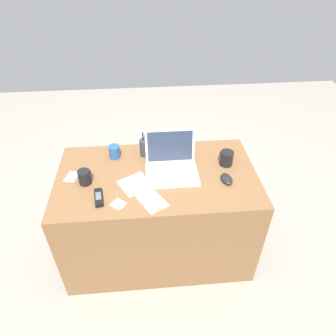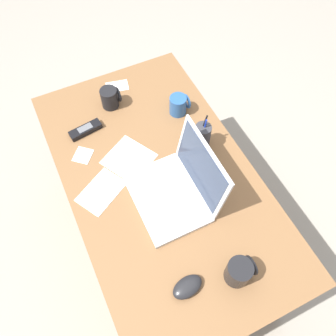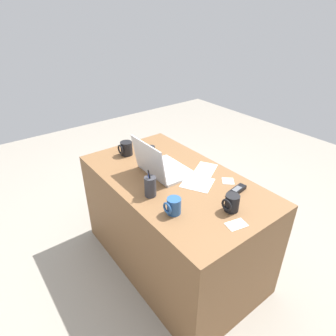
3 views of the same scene
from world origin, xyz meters
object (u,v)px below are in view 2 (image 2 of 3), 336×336
(computer_mouse, at_px, (187,287))
(pen_holder, at_px, (202,136))
(coffee_mug_tall, at_px, (179,105))
(cordless_phone, at_px, (86,130))
(coffee_mug_spare, at_px, (110,98))
(laptop, at_px, (177,188))
(coffee_mug_white, at_px, (239,271))

(computer_mouse, xyz_separation_m, pen_holder, (-0.49, 0.32, 0.04))
(coffee_mug_tall, relative_size, pen_holder, 0.51)
(coffee_mug_tall, distance_m, cordless_phone, 0.42)
(coffee_mug_spare, bearing_deg, pen_holder, 35.03)
(pen_holder, bearing_deg, computer_mouse, -33.06)
(computer_mouse, height_order, cordless_phone, computer_mouse)
(laptop, xyz_separation_m, computer_mouse, (0.33, -0.13, -0.03))
(laptop, bearing_deg, computer_mouse, -20.99)
(computer_mouse, relative_size, coffee_mug_tall, 1.22)
(cordless_phone, distance_m, pen_holder, 0.50)
(pen_holder, bearing_deg, cordless_phone, -123.80)
(coffee_mug_spare, bearing_deg, coffee_mug_white, 6.98)
(laptop, bearing_deg, coffee_mug_white, 7.04)
(computer_mouse, bearing_deg, coffee_mug_tall, 147.51)
(computer_mouse, bearing_deg, coffee_mug_white, 70.02)
(coffee_mug_white, xyz_separation_m, coffee_mug_spare, (-0.90, -0.11, -0.00))
(laptop, distance_m, computer_mouse, 0.35)
(coffee_mug_white, relative_size, coffee_mug_tall, 1.11)
(coffee_mug_tall, xyz_separation_m, coffee_mug_spare, (-0.17, -0.25, 0.00))
(coffee_mug_spare, bearing_deg, coffee_mug_tall, 56.93)
(coffee_mug_white, bearing_deg, coffee_mug_tall, 168.80)
(coffee_mug_tall, relative_size, cordless_phone, 0.61)
(computer_mouse, distance_m, coffee_mug_white, 0.18)
(coffee_mug_spare, bearing_deg, cordless_phone, -58.81)
(laptop, distance_m, coffee_mug_spare, 0.54)
(coffee_mug_white, height_order, coffee_mug_spare, coffee_mug_white)
(laptop, bearing_deg, cordless_phone, -153.55)
(laptop, xyz_separation_m, coffee_mug_tall, (-0.37, 0.19, -0.00))
(coffee_mug_tall, distance_m, coffee_mug_spare, 0.30)
(coffee_mug_white, bearing_deg, computer_mouse, -101.93)
(computer_mouse, relative_size, coffee_mug_spare, 1.16)
(coffee_mug_tall, bearing_deg, coffee_mug_spare, -123.07)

